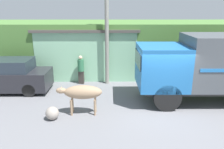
# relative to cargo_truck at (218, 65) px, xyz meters

# --- Properties ---
(ground_plane) EXTENTS (60.00, 60.00, 0.00)m
(ground_plane) POSITION_rel_cargo_truck_xyz_m (-2.68, -0.84, -1.78)
(ground_plane) COLOR slate
(hillside_embankment) EXTENTS (32.00, 5.30, 3.36)m
(hillside_embankment) POSITION_rel_cargo_truck_xyz_m (-2.68, 5.53, -0.10)
(hillside_embankment) COLOR #4C7A38
(hillside_embankment) RESTS_ON ground_plane
(building_backdrop) EXTENTS (6.23, 2.70, 3.07)m
(building_backdrop) POSITION_rel_cargo_truck_xyz_m (-6.36, 4.06, -0.23)
(building_backdrop) COLOR #8CC69E
(building_backdrop) RESTS_ON ground_plane
(cargo_truck) EXTENTS (7.09, 2.35, 3.13)m
(cargo_truck) POSITION_rel_cargo_truck_xyz_m (0.00, 0.00, 0.00)
(cargo_truck) COLOR #2D2D2D
(cargo_truck) RESTS_ON ground_plane
(brown_cow) EXTENTS (1.88, 0.57, 1.25)m
(brown_cow) POSITION_rel_cargo_truck_xyz_m (-6.09, -1.25, -0.84)
(brown_cow) COLOR #9E7F60
(brown_cow) RESTS_ON ground_plane
(parked_suv) EXTENTS (4.42, 1.71, 1.74)m
(parked_suv) POSITION_rel_cargo_truck_xyz_m (-10.32, 1.36, -0.95)
(parked_suv) COLOR #232328
(parked_suv) RESTS_ON ground_plane
(pedestrian_on_hill) EXTENTS (0.41, 0.41, 1.67)m
(pedestrian_on_hill) POSITION_rel_cargo_truck_xyz_m (-6.61, 2.53, -0.87)
(pedestrian_on_hill) COLOR #38332D
(pedestrian_on_hill) RESTS_ON ground_plane
(utility_pole) EXTENTS (0.90, 0.22, 5.68)m
(utility_pole) POSITION_rel_cargo_truck_xyz_m (-5.11, 2.58, 1.18)
(utility_pole) COLOR gray
(utility_pole) RESTS_ON ground_plane
(roadside_rock) EXTENTS (0.53, 0.53, 0.53)m
(roadside_rock) POSITION_rel_cargo_truck_xyz_m (-7.23, -1.73, -1.52)
(roadside_rock) COLOR gray
(roadside_rock) RESTS_ON ground_plane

